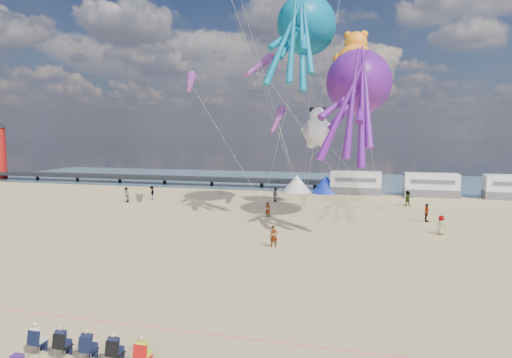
% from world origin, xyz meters
% --- Properties ---
extents(ground, '(120.00, 120.00, 0.00)m').
position_xyz_m(ground, '(0.00, 0.00, 0.00)').
color(ground, tan).
rests_on(ground, ground).
extents(water, '(120.00, 120.00, 0.00)m').
position_xyz_m(water, '(0.00, 55.00, 0.02)').
color(water, '#3C5E72').
rests_on(water, ground).
extents(pier, '(60.00, 3.00, 0.50)m').
position_xyz_m(pier, '(-28.00, 44.00, 1.00)').
color(pier, black).
rests_on(pier, ground).
extents(motorhome_0, '(6.60, 2.50, 3.00)m').
position_xyz_m(motorhome_0, '(6.00, 40.00, 1.50)').
color(motorhome_0, silver).
rests_on(motorhome_0, ground).
extents(motorhome_1, '(6.60, 2.50, 3.00)m').
position_xyz_m(motorhome_1, '(15.50, 40.00, 1.50)').
color(motorhome_1, silver).
rests_on(motorhome_1, ground).
extents(tent_white, '(4.00, 4.00, 2.40)m').
position_xyz_m(tent_white, '(-2.00, 40.00, 1.20)').
color(tent_white, white).
rests_on(tent_white, ground).
extents(tent_blue, '(4.00, 4.00, 2.40)m').
position_xyz_m(tent_blue, '(2.00, 40.00, 1.20)').
color(tent_blue, '#1933CC').
rests_on(tent_blue, ground).
extents(spectator_row, '(6.10, 0.90, 1.30)m').
position_xyz_m(spectator_row, '(-1.37, -8.18, 0.65)').
color(spectator_row, black).
rests_on(spectator_row, ground).
extents(rope_line, '(34.00, 0.03, 0.03)m').
position_xyz_m(rope_line, '(0.00, -5.00, 0.02)').
color(rope_line, '#F2338C').
rests_on(rope_line, ground).
extents(standing_person, '(0.67, 0.55, 1.59)m').
position_xyz_m(standing_person, '(1.55, 9.68, 0.80)').
color(standing_person, tan).
rests_on(standing_person, ground).
extents(beachgoer_0, '(0.69, 0.65, 1.58)m').
position_xyz_m(beachgoer_0, '(13.84, 17.09, 0.79)').
color(beachgoer_0, '#7F6659').
rests_on(beachgoer_0, ground).
extents(beachgoer_1, '(0.91, 0.98, 1.68)m').
position_xyz_m(beachgoer_1, '(-2.92, 30.61, 0.84)').
color(beachgoer_1, '#7F6659').
rests_on(beachgoer_1, ground).
extents(beachgoer_2, '(1.03, 1.03, 1.68)m').
position_xyz_m(beachgoer_2, '(-18.00, 28.36, 0.84)').
color(beachgoer_2, '#7F6659').
rests_on(beachgoer_2, ground).
extents(beachgoer_3, '(0.92, 1.23, 1.69)m').
position_xyz_m(beachgoer_3, '(13.23, 22.44, 0.85)').
color(beachgoer_3, '#7F6659').
rests_on(beachgoer_3, ground).
extents(beachgoer_4, '(1.10, 0.89, 1.75)m').
position_xyz_m(beachgoer_4, '(12.10, 31.34, 0.87)').
color(beachgoer_4, '#7F6659').
rests_on(beachgoer_4, ground).
extents(beachgoer_5, '(1.45, 0.68, 1.51)m').
position_xyz_m(beachgoer_5, '(-1.54, 20.79, 0.75)').
color(beachgoer_5, '#7F6659').
rests_on(beachgoer_5, ground).
extents(beachgoer_7, '(0.79, 1.00, 1.79)m').
position_xyz_m(beachgoer_7, '(-19.98, 25.70, 0.90)').
color(beachgoer_7, '#7F6659').
rests_on(beachgoer_7, ground).
extents(sandbag_a, '(0.50, 0.35, 0.22)m').
position_xyz_m(sandbag_a, '(-3.72, 27.55, 0.11)').
color(sandbag_a, gray).
rests_on(sandbag_a, ground).
extents(sandbag_b, '(0.50, 0.35, 0.22)m').
position_xyz_m(sandbag_b, '(3.61, 27.39, 0.11)').
color(sandbag_b, gray).
rests_on(sandbag_b, ground).
extents(sandbag_c, '(0.50, 0.35, 0.22)m').
position_xyz_m(sandbag_c, '(9.25, 28.63, 0.11)').
color(sandbag_c, gray).
rests_on(sandbag_c, ground).
extents(sandbag_d, '(0.50, 0.35, 0.22)m').
position_xyz_m(sandbag_d, '(6.71, 28.52, 0.11)').
color(sandbag_d, gray).
rests_on(sandbag_d, ground).
extents(sandbag_e, '(0.50, 0.35, 0.22)m').
position_xyz_m(sandbag_e, '(0.82, 28.07, 0.11)').
color(sandbag_e, gray).
rests_on(sandbag_e, ground).
extents(kite_octopus_teal, '(6.25, 11.43, 12.40)m').
position_xyz_m(kite_octopus_teal, '(1.55, 24.32, 18.83)').
color(kite_octopus_teal, '#066D91').
extents(kite_octopus_purple, '(8.18, 11.75, 12.36)m').
position_xyz_m(kite_octopus_purple, '(6.90, 20.06, 12.67)').
color(kite_octopus_purple, '#59147F').
extents(kite_panda, '(4.38, 4.19, 5.45)m').
position_xyz_m(kite_panda, '(2.22, 28.54, 8.35)').
color(kite_panda, silver).
extents(kite_teddy_orange, '(5.16, 4.95, 6.22)m').
position_xyz_m(kite_teddy_orange, '(6.34, 24.12, 15.02)').
color(kite_teddy_orange, orange).
extents(windsock_left, '(3.09, 6.05, 6.03)m').
position_xyz_m(windsock_left, '(-10.19, 22.40, 13.36)').
color(windsock_left, red).
extents(windsock_mid, '(2.34, 5.64, 5.56)m').
position_xyz_m(windsock_mid, '(-2.85, 22.46, 14.80)').
color(windsock_mid, red).
extents(windsock_right, '(0.99, 5.69, 5.68)m').
position_xyz_m(windsock_right, '(-1.81, 26.20, 9.57)').
color(windsock_right, red).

